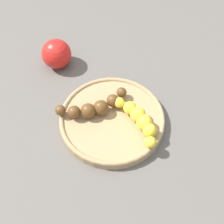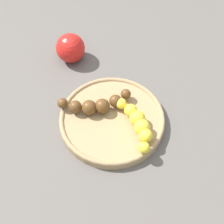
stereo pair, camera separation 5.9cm
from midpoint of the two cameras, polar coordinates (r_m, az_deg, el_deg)
ground_plane at (r=0.62m, az=2.71°, el=-2.21°), size 2.40×2.40×0.00m
fruit_bowl at (r=0.61m, az=2.76°, el=-1.59°), size 0.22×0.22×0.02m
banana_overripe at (r=0.61m, az=-0.49°, el=1.35°), size 0.11×0.13×0.03m
banana_yellow at (r=0.58m, az=8.00°, el=-2.42°), size 0.12×0.08×0.03m
apple_red at (r=0.72m, az=-5.90°, el=12.36°), size 0.07×0.07×0.07m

